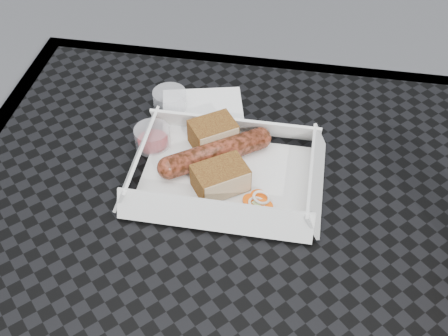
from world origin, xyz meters
TOP-DOWN VIEW (x-y plane):
  - patio_table at (0.00, 0.00)m, footprint 0.80×0.80m
  - food_tray at (-0.04, 0.11)m, footprint 0.22×0.15m
  - bratwurst at (-0.06, 0.14)m, footprint 0.14×0.11m
  - bread_near at (-0.07, 0.17)m, footprint 0.07×0.07m
  - bread_far at (-0.04, 0.10)m, footprint 0.08×0.07m
  - veg_garnish at (0.01, 0.07)m, footprint 0.03×0.03m
  - napkin at (-0.09, 0.24)m, footprint 0.14×0.14m
  - condiment_cup_sauce at (-0.15, 0.16)m, footprint 0.05×0.05m
  - condiment_cup_empty at (-0.15, 0.25)m, footprint 0.05×0.05m

SIDE VIEW (x-z plane):
  - patio_table at x=0.00m, z-range 0.30..1.04m
  - napkin at x=-0.09m, z-range 0.74..0.75m
  - food_tray at x=-0.04m, z-range 0.74..0.75m
  - veg_garnish at x=0.01m, z-range 0.75..0.75m
  - condiment_cup_sauce at x=-0.15m, z-range 0.74..0.78m
  - condiment_cup_empty at x=-0.15m, z-range 0.74..0.78m
  - bratwurst at x=-0.06m, z-range 0.75..0.78m
  - bread_far at x=-0.04m, z-range 0.75..0.78m
  - bread_near at x=-0.07m, z-range 0.75..0.79m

